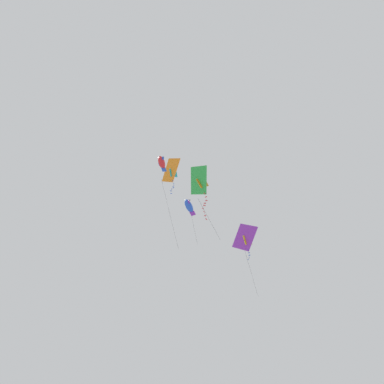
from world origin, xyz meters
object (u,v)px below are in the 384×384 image
(kite_fish_upper_right, at_px, (189,206))
(kite_delta_low_drifter, at_px, (172,171))
(kite_fish_near_right, at_px, (162,163))
(kite_delta_mid_left, at_px, (245,238))
(kite_delta_highest, at_px, (199,181))

(kite_fish_upper_right, distance_m, kite_delta_low_drifter, 9.21)
(kite_fish_near_right, distance_m, kite_delta_low_drifter, 4.63)
(kite_delta_mid_left, distance_m, kite_delta_highest, 9.00)
(kite_delta_mid_left, bearing_deg, kite_delta_low_drifter, -125.71)
(kite_fish_upper_right, bearing_deg, kite_fish_near_right, -17.92)
(kite_fish_near_right, xyz_separation_m, kite_delta_mid_left, (7.63, -2.83, -6.05))
(kite_delta_low_drifter, bearing_deg, kite_fish_near_right, -37.02)
(kite_delta_mid_left, bearing_deg, kite_delta_highest, -55.41)
(kite_delta_highest, bearing_deg, kite_delta_low_drifter, 179.87)
(kite_delta_mid_left, bearing_deg, kite_fish_upper_right, 179.78)
(kite_fish_near_right, relative_size, kite_delta_mid_left, 1.46)
(kite_fish_near_right, distance_m, kite_delta_mid_left, 10.14)
(kite_delta_mid_left, relative_size, kite_delta_highest, 1.14)
(kite_fish_near_right, distance_m, kite_fish_upper_right, 13.69)
(kite_delta_mid_left, xyz_separation_m, kite_delta_low_drifter, (-4.33, 5.35, 8.10))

